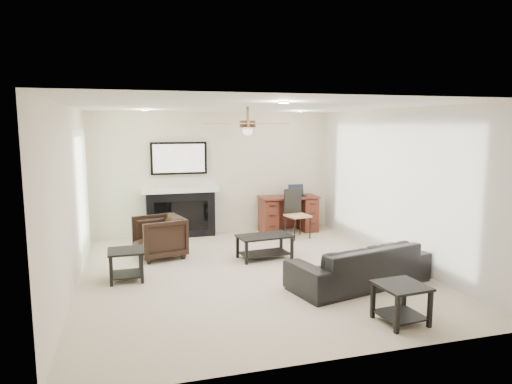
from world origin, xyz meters
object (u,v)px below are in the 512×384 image
armchair (159,237)px  fireplace_unit (180,190)px  coffee_table (265,247)px  desk (288,214)px  sofa (359,264)px

armchair → fireplace_unit: size_ratio=0.41×
armchair → coffee_table: bearing=58.5°
armchair → desk: desk is taller
coffee_table → fireplace_unit: fireplace_unit is taller
sofa → armchair: (-2.60, 2.15, 0.06)m
sofa → coffee_table: (-0.90, 1.60, -0.10)m
armchair → fireplace_unit: 1.58m
sofa → desk: bearing=-105.8°
sofa → coffee_table: 1.84m
sofa → coffee_table: size_ratio=2.26×
fireplace_unit → desk: size_ratio=1.57×
coffee_table → armchair: bearing=155.5°
sofa → desk: (0.15, 3.34, 0.08)m
coffee_table → desk: bearing=52.3°
armchair → coffee_table: 1.79m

